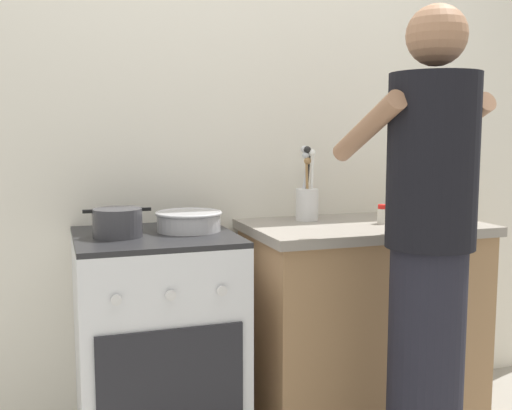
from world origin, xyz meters
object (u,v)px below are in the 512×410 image
at_px(pot, 118,223).
at_px(oil_bottle, 423,198).
at_px(mixing_bowl, 189,220).
at_px(stove_range, 157,348).
at_px(spice_bottle, 383,214).
at_px(utensil_crock, 307,198).
at_px(person, 428,259).

xyz_separation_m(pot, oil_bottle, (1.30, -0.03, 0.05)).
height_order(mixing_bowl, oil_bottle, oil_bottle).
xyz_separation_m(stove_range, pot, (-0.14, -0.02, 0.50)).
distance_m(stove_range, oil_bottle, 1.29).
relative_size(stove_range, spice_bottle, 10.94).
relative_size(stove_range, utensil_crock, 2.74).
bearing_deg(stove_range, oil_bottle, -2.39).
distance_m(pot, spice_bottle, 1.10).
bearing_deg(oil_bottle, person, -122.13).
relative_size(utensil_crock, oil_bottle, 1.32).
xyz_separation_m(stove_range, spice_bottle, (0.96, -0.04, 0.49)).
distance_m(oil_bottle, person, 0.62).
distance_m(stove_range, utensil_crock, 0.90).
xyz_separation_m(mixing_bowl, utensil_crock, (0.56, 0.13, 0.06)).
xyz_separation_m(stove_range, oil_bottle, (1.16, -0.05, 0.56)).
bearing_deg(utensil_crock, stove_range, -167.44).
height_order(oil_bottle, person, person).
distance_m(stove_range, mixing_bowl, 0.51).
bearing_deg(spice_bottle, person, -103.74).
bearing_deg(mixing_bowl, person, -40.30).
height_order(utensil_crock, spice_bottle, utensil_crock).
bearing_deg(utensil_crock, person, -79.20).
distance_m(stove_range, person, 1.09).
bearing_deg(pot, utensil_crock, 11.66).
bearing_deg(person, pot, 150.91).
height_order(mixing_bowl, person, person).
relative_size(stove_range, mixing_bowl, 3.42).
relative_size(stove_range, oil_bottle, 3.61).
distance_m(pot, utensil_crock, 0.86).
height_order(spice_bottle, oil_bottle, oil_bottle).
relative_size(mixing_bowl, oil_bottle, 1.06).
bearing_deg(oil_bottle, spice_bottle, 178.78).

